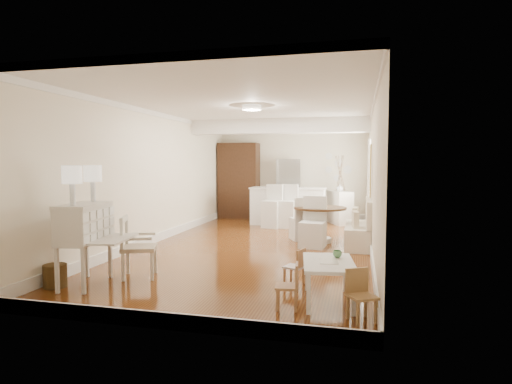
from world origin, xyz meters
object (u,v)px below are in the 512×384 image
at_px(secretary_bureau, 85,244).
at_px(wicker_basket, 55,276).
at_px(kids_chair_b, 294,266).
at_px(dining_table, 320,225).
at_px(bar_stool_left, 272,206).
at_px(gustavian_armchair, 139,247).
at_px(breakfast_counter, 288,206).
at_px(pantry_cabinet, 239,181).
at_px(slip_chair_far, 302,218).
at_px(bar_stool_right, 288,206).
at_px(kids_table, 328,282).
at_px(kids_chair_c, 362,296).
at_px(sideboard, 340,207).
at_px(slip_chair_near, 313,222).
at_px(kids_chair_a, 287,286).
at_px(fridge, 300,190).

bearing_deg(secretary_bureau, wicker_basket, -161.08).
bearing_deg(kids_chair_b, dining_table, -162.38).
relative_size(dining_table, bar_stool_left, 0.99).
distance_m(gustavian_armchair, breakfast_counter, 5.96).
bearing_deg(pantry_cabinet, breakfast_counter, -32.43).
distance_m(gustavian_armchair, slip_chair_far, 4.16).
distance_m(kids_chair_b, pantry_cabinet, 7.34).
distance_m(dining_table, bar_stool_left, 2.29).
bearing_deg(bar_stool_right, dining_table, -53.99).
relative_size(dining_table, bar_stool_right, 0.98).
height_order(kids_table, slip_chair_far, slip_chair_far).
relative_size(wicker_basket, dining_table, 0.28).
distance_m(kids_chair_c, sideboard, 7.46).
xyz_separation_m(kids_table, slip_chair_near, (-0.56, 3.36, 0.26)).
height_order(bar_stool_right, sideboard, bar_stool_right).
xyz_separation_m(kids_table, breakfast_counter, (-1.56, 6.31, 0.26)).
bearing_deg(secretary_bureau, kids_chair_a, -14.47).
relative_size(secretary_bureau, kids_chair_b, 2.20).
height_order(secretary_bureau, gustavian_armchair, secretary_bureau).
bearing_deg(slip_chair_near, bar_stool_right, 116.57).
distance_m(bar_stool_right, sideboard, 1.69).
distance_m(secretary_bureau, pantry_cabinet, 7.49).
height_order(kids_chair_b, fridge, fridge).
relative_size(kids_chair_b, pantry_cabinet, 0.23).
xyz_separation_m(kids_chair_a, fridge, (-0.91, 7.73, 0.62)).
bearing_deg(fridge, breakfast_counter, -100.78).
xyz_separation_m(kids_chair_a, breakfast_counter, (-1.11, 6.68, 0.24)).
distance_m(kids_table, dining_table, 3.97).
bearing_deg(breakfast_counter, kids_chair_b, -79.62).
bearing_deg(kids_chair_a, wicker_basket, -98.61).
distance_m(secretary_bureau, breakfast_counter, 6.63).
relative_size(wicker_basket, breakfast_counter, 0.15).
xyz_separation_m(slip_chair_far, pantry_cabinet, (-2.37, 3.23, 0.67)).
bearing_deg(kids_chair_b, kids_chair_a, 22.38).
xyz_separation_m(slip_chair_near, pantry_cabinet, (-2.70, 4.03, 0.64)).
bearing_deg(bar_stool_left, bar_stool_right, 18.33).
relative_size(kids_chair_b, kids_chair_c, 0.92).
xyz_separation_m(pantry_cabinet, sideboard, (3.08, -0.52, -0.69)).
bearing_deg(wicker_basket, dining_table, 52.27).
distance_m(slip_chair_far, bar_stool_right, 1.72).
bearing_deg(slip_chair_far, kids_chair_b, 69.51).
xyz_separation_m(kids_chair_a, slip_chair_near, (-0.10, 3.73, 0.24)).
xyz_separation_m(wicker_basket, bar_stool_right, (2.23, 6.03, 0.41)).
bearing_deg(kids_chair_c, bar_stool_right, 76.41).
bearing_deg(pantry_cabinet, secretary_bureau, -90.77).
height_order(kids_chair_b, sideboard, sideboard).
relative_size(kids_table, breakfast_counter, 0.49).
height_order(dining_table, slip_chair_near, slip_chair_near).
height_order(gustavian_armchair, pantry_cabinet, pantry_cabinet).
relative_size(kids_chair_b, sideboard, 0.55).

